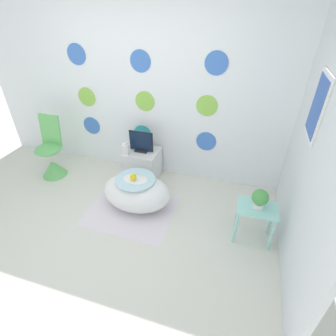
{
  "coord_description": "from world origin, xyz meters",
  "views": [
    {
      "loc": [
        1.38,
        -1.55,
        2.39
      ],
      "look_at": [
        0.64,
        0.83,
        0.71
      ],
      "focal_mm": 28.0,
      "sensor_mm": 36.0,
      "label": 1
    }
  ],
  "objects_px": {
    "bathtub": "(137,192)",
    "chair": "(51,158)",
    "vase": "(126,149)",
    "potted_plant_left": "(260,198)",
    "tv": "(141,143)"
  },
  "relations": [
    {
      "from": "vase",
      "to": "potted_plant_left",
      "type": "height_order",
      "value": "potted_plant_left"
    },
    {
      "from": "potted_plant_left",
      "to": "tv",
      "type": "bearing_deg",
      "value": 155.16
    },
    {
      "from": "chair",
      "to": "vase",
      "type": "bearing_deg",
      "value": 9.5
    },
    {
      "from": "tv",
      "to": "vase",
      "type": "xyz_separation_m",
      "value": [
        -0.18,
        -0.15,
        -0.06
      ]
    },
    {
      "from": "bathtub",
      "to": "chair",
      "type": "height_order",
      "value": "chair"
    },
    {
      "from": "tv",
      "to": "potted_plant_left",
      "type": "relative_size",
      "value": 1.57
    },
    {
      "from": "bathtub",
      "to": "vase",
      "type": "distance_m",
      "value": 0.68
    },
    {
      "from": "bathtub",
      "to": "chair",
      "type": "distance_m",
      "value": 1.55
    },
    {
      "from": "tv",
      "to": "vase",
      "type": "height_order",
      "value": "tv"
    },
    {
      "from": "bathtub",
      "to": "vase",
      "type": "bearing_deg",
      "value": 125.59
    },
    {
      "from": "bathtub",
      "to": "vase",
      "type": "height_order",
      "value": "vase"
    },
    {
      "from": "chair",
      "to": "tv",
      "type": "xyz_separation_m",
      "value": [
        1.34,
        0.35,
        0.31
      ]
    },
    {
      "from": "bathtub",
      "to": "vase",
      "type": "relative_size",
      "value": 4.82
    },
    {
      "from": "vase",
      "to": "potted_plant_left",
      "type": "distance_m",
      "value": 1.93
    },
    {
      "from": "bathtub",
      "to": "potted_plant_left",
      "type": "relative_size",
      "value": 3.94
    }
  ]
}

